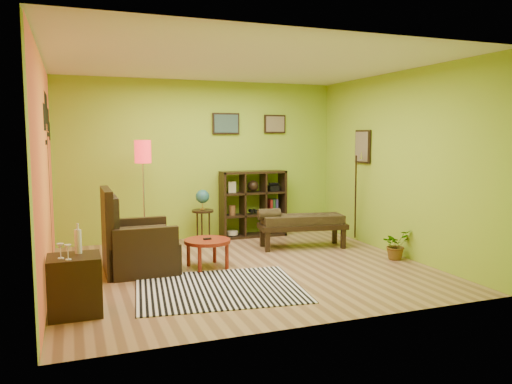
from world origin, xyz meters
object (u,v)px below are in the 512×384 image
object	(u,v)px
globe_table	(203,202)
potted_plant	(396,248)
coffee_table	(207,243)
bench	(300,222)
armchair	(135,246)
cube_shelf	(254,204)
side_cabinet	(75,285)
floor_lamp	(143,162)

from	to	relation	value
globe_table	potted_plant	xyz separation A→B (m)	(2.38, -2.20, -0.52)
coffee_table	bench	world-z (taller)	bench
armchair	globe_table	world-z (taller)	armchair
bench	coffee_table	bearing A→B (deg)	-158.84
cube_shelf	bench	bearing A→B (deg)	-71.40
side_cabinet	potted_plant	size ratio (longest dim) A/B	2.10
coffee_table	potted_plant	bearing A→B (deg)	-10.85
coffee_table	floor_lamp	bearing A→B (deg)	117.54
floor_lamp	globe_table	xyz separation A→B (m)	(1.04, 0.37, -0.74)
floor_lamp	bench	distance (m)	2.70
side_cabinet	globe_table	distance (m)	3.69
globe_table	bench	world-z (taller)	globe_table
potted_plant	armchair	bearing A→B (deg)	169.77
potted_plant	side_cabinet	bearing A→B (deg)	-169.91
cube_shelf	bench	size ratio (longest dim) A/B	0.80
cube_shelf	globe_table	bearing A→B (deg)	-171.30
bench	globe_table	bearing A→B (deg)	144.31
floor_lamp	bench	world-z (taller)	floor_lamp
floor_lamp	coffee_table	bearing A→B (deg)	-62.46
globe_table	potted_plant	world-z (taller)	globe_table
side_cabinet	floor_lamp	xyz separation A→B (m)	(1.07, 2.63, 1.12)
cube_shelf	potted_plant	bearing A→B (deg)	-59.48
coffee_table	potted_plant	xyz separation A→B (m)	(2.75, -0.53, -0.17)
floor_lamp	potted_plant	xyz separation A→B (m)	(3.43, -1.83, -1.26)
side_cabinet	armchair	bearing A→B (deg)	61.92
coffee_table	globe_table	bearing A→B (deg)	77.73
globe_table	bench	size ratio (longest dim) A/B	0.61
globe_table	floor_lamp	bearing A→B (deg)	-160.40
side_cabinet	floor_lamp	bearing A→B (deg)	67.78
cube_shelf	floor_lamp	bearing A→B (deg)	-165.60
armchair	bench	world-z (taller)	armchair
floor_lamp	potted_plant	size ratio (longest dim) A/B	3.99
bench	floor_lamp	bearing A→B (deg)	165.59
armchair	cube_shelf	world-z (taller)	cube_shelf
side_cabinet	bench	size ratio (longest dim) A/B	0.62
coffee_table	potted_plant	world-z (taller)	coffee_table
globe_table	side_cabinet	bearing A→B (deg)	-125.20
floor_lamp	bench	bearing A→B (deg)	-14.41
armchair	potted_plant	bearing A→B (deg)	-10.23
armchair	globe_table	xyz separation A→B (m)	(1.33, 1.53, 0.34)
cube_shelf	bench	xyz separation A→B (m)	(0.39, -1.15, -0.18)
bench	armchair	bearing A→B (deg)	-168.90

